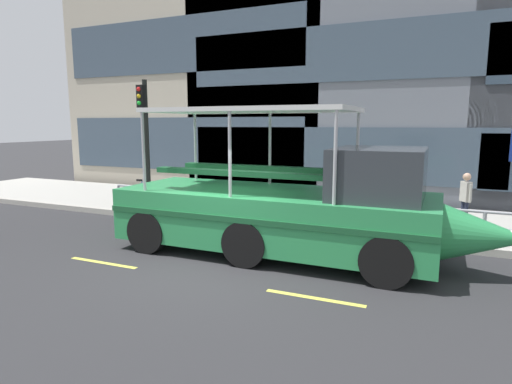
# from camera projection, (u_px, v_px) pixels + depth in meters

# --- Properties ---
(ground_plane) EXTENTS (120.00, 120.00, 0.00)m
(ground_plane) POSITION_uv_depth(u_px,v_px,m) (219.00, 265.00, 9.28)
(ground_plane) COLOR #2B2B2D
(sidewalk) EXTENTS (32.00, 4.80, 0.18)m
(sidewalk) POSITION_uv_depth(u_px,v_px,m) (299.00, 212.00, 14.33)
(sidewalk) COLOR #A8A59E
(sidewalk) RESTS_ON ground_plane
(curb_edge) EXTENTS (32.00, 0.18, 0.18)m
(curb_edge) POSITION_uv_depth(u_px,v_px,m) (272.00, 229.00, 12.08)
(curb_edge) COLOR #B2ADA3
(curb_edge) RESTS_ON ground_plane
(lane_centreline) EXTENTS (25.80, 0.12, 0.01)m
(lane_centreline) POSITION_uv_depth(u_px,v_px,m) (197.00, 278.00, 8.46)
(lane_centreline) COLOR #DBD64C
(lane_centreline) RESTS_ON ground_plane
(curb_guardrail) EXTENTS (12.99, 0.09, 0.81)m
(curb_guardrail) POSITION_uv_depth(u_px,v_px,m) (300.00, 207.00, 12.00)
(curb_guardrail) COLOR #9EA0A8
(curb_guardrail) RESTS_ON sidewalk
(traffic_light_pole) EXTENTS (0.24, 0.46, 4.28)m
(traffic_light_pole) POSITION_uv_depth(u_px,v_px,m) (145.00, 132.00, 14.24)
(traffic_light_pole) COLOR black
(traffic_light_pole) RESTS_ON sidewalk
(leaned_bicycle) EXTENTS (1.74, 0.46, 0.96)m
(leaned_bicycle) POSITION_uv_depth(u_px,v_px,m) (145.00, 197.00, 14.67)
(leaned_bicycle) COLOR black
(leaned_bicycle) RESTS_ON sidewalk
(duck_tour_boat) EXTENTS (9.07, 2.65, 3.39)m
(duck_tour_boat) POSITION_uv_depth(u_px,v_px,m) (294.00, 209.00, 9.78)
(duck_tour_boat) COLOR #2D9351
(duck_tour_boat) RESTS_ON ground_plane
(pedestrian_near_bow) EXTENTS (0.30, 0.39, 1.54)m
(pedestrian_near_bow) POSITION_uv_depth(u_px,v_px,m) (466.00, 195.00, 11.55)
(pedestrian_near_bow) COLOR #1E2338
(pedestrian_near_bow) RESTS_ON sidewalk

